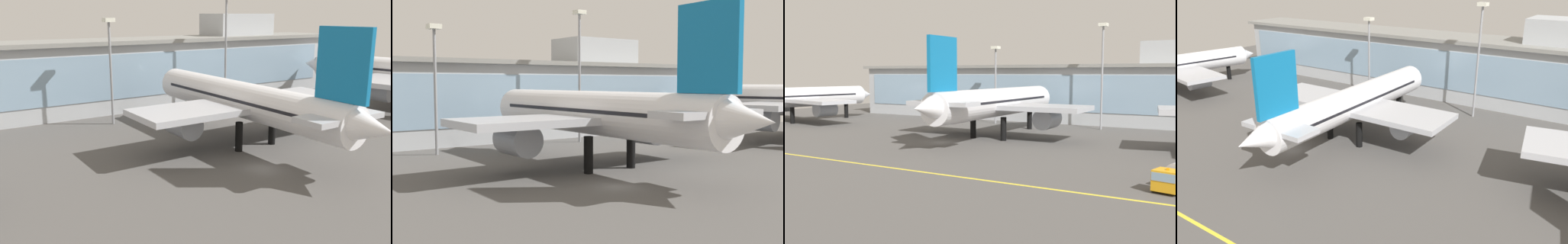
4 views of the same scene
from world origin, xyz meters
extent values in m
plane|color=#514F4C|center=(0.00, 0.00, 0.00)|extent=(180.00, 180.00, 0.00)
cube|color=yellow|center=(0.00, -22.00, 0.01)|extent=(144.00, 0.50, 0.01)
cube|color=#ADB2B7|center=(0.00, 46.07, 6.91)|extent=(111.01, 12.00, 13.82)
cube|color=#84A3BC|center=(0.00, 40.02, 7.60)|extent=(106.57, 0.20, 8.84)
cube|color=gray|center=(0.00, 46.07, 14.22)|extent=(114.01, 14.00, 0.80)
cylinder|color=black|center=(-50.01, 7.25, 2.03)|extent=(1.10, 1.10, 4.06)
cylinder|color=black|center=(-50.16, 25.11, 2.03)|extent=(1.10, 1.10, 4.06)
cylinder|color=white|center=(-52.51, 10.76, 6.34)|extent=(11.20, 38.58, 5.07)
cone|color=white|center=(-49.17, 31.14, 6.34)|extent=(5.49, 5.28, 4.82)
cube|color=#84A3BC|center=(-49.66, 28.13, 7.23)|extent=(4.33, 4.12, 1.52)
cube|color=black|center=(-52.51, 10.76, 6.72)|extent=(10.26, 32.55, 0.41)
cube|color=#B7BAC1|center=(-52.51, 10.76, 5.70)|extent=(39.03, 15.22, 0.81)
cylinder|color=#999EA8|center=(-41.78, 10.40, 3.70)|extent=(4.31, 5.48, 3.55)
cylinder|color=black|center=(2.18, 7.78, 2.19)|extent=(1.10, 1.10, 4.38)
cylinder|color=black|center=(8.75, 7.81, 2.19)|extent=(1.10, 1.10, 4.38)
cylinder|color=black|center=(5.38, 26.71, 2.19)|extent=(1.10, 1.10, 4.38)
cylinder|color=white|center=(5.45, 11.09, 6.84)|extent=(5.66, 41.15, 5.47)
cone|color=white|center=(5.35, 33.29, 6.84)|extent=(5.22, 4.95, 5.20)
cone|color=white|center=(5.56, -11.39, 7.25)|extent=(4.68, 6.04, 4.65)
cube|color=#84A3BC|center=(5.37, 30.00, 7.80)|extent=(4.12, 3.85, 1.64)
cube|color=black|center=(5.45, 11.09, 7.25)|extent=(5.69, 34.57, 0.44)
cube|color=#B7BAC1|center=(5.45, 11.09, 6.16)|extent=(35.75, 10.03, 0.88)
cylinder|color=#999EA8|center=(-4.55, 12.52, 4.00)|extent=(3.86, 5.36, 3.83)
cylinder|color=#999EA8|center=(15.45, 12.61, 4.00)|extent=(3.86, 5.36, 3.83)
cube|color=#0F6BA8|center=(5.54, -7.01, 13.96)|extent=(0.69, 7.41, 8.76)
cube|color=#B7BAC1|center=(5.54, -7.01, 7.66)|extent=(11.45, 4.58, 0.70)
cylinder|color=black|center=(40.05, -17.50, 0.55)|extent=(0.54, 1.14, 1.10)
cylinder|color=black|center=(41.06, -13.12, 0.55)|extent=(0.54, 1.14, 1.10)
cube|color=orange|center=(41.37, -17.53, 1.40)|extent=(3.06, 2.86, 2.20)
cube|color=#84A3BC|center=(41.37, -17.53, 1.88)|extent=(2.98, 2.93, 0.88)
cube|color=orange|center=(41.37, -17.53, 2.62)|extent=(0.30, 0.40, 0.20)
cylinder|color=gray|center=(-6.90, 33.27, 9.18)|extent=(0.44, 0.44, 18.36)
cube|color=silver|center=(-6.90, 33.27, 18.71)|extent=(1.80, 1.80, 0.70)
cylinder|color=gray|center=(19.36, 34.04, 11.30)|extent=(0.44, 0.44, 22.60)
cube|color=silver|center=(19.36, 34.04, 22.95)|extent=(1.80, 1.80, 0.70)
camera|label=1|loc=(-36.74, -40.09, 19.70)|focal=39.97mm
camera|label=2|loc=(-31.97, -39.10, 10.65)|focal=46.11mm
camera|label=3|loc=(48.95, -68.68, 12.53)|focal=43.17mm
camera|label=4|loc=(46.92, -43.64, 28.46)|focal=36.66mm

